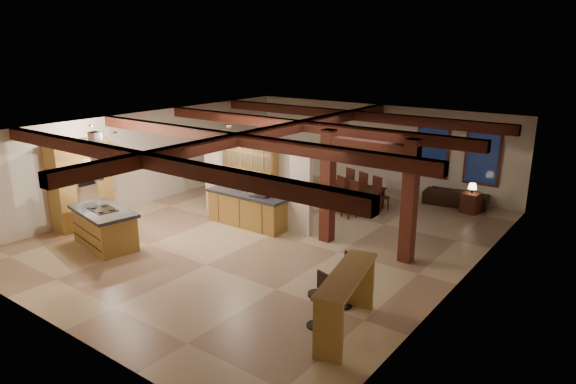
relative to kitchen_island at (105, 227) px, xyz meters
name	(u,v)px	position (x,y,z in m)	size (l,w,h in m)	color
ground	(272,234)	(2.87, 3.15, -0.49)	(12.00, 12.00, 0.00)	#CCB288
room_walls	(272,170)	(2.87, 3.15, 1.29)	(12.00, 12.00, 12.00)	silver
ceiling_beams	(272,132)	(2.87, 3.15, 2.27)	(10.00, 12.00, 0.28)	#431610
timber_posts	(367,181)	(5.37, 3.65, 1.27)	(2.50, 0.30, 2.90)	#431610
partition_wall	(255,185)	(1.87, 3.65, 0.61)	(3.80, 0.18, 2.20)	silver
pantry_cabinet	(80,184)	(-1.80, 0.55, 0.71)	(0.67, 1.60, 2.40)	#AA8236
back_counter	(247,209)	(1.87, 3.26, -0.02)	(2.50, 0.66, 0.94)	#AA8236
upper_display_cabinet	(250,160)	(1.87, 3.46, 1.36)	(1.80, 0.36, 0.95)	#AA8236
range_hood	(99,178)	(0.00, 0.00, 1.29)	(1.10, 1.10, 1.40)	silver
back_windows	(457,155)	(5.67, 9.08, 1.01)	(2.70, 0.07, 1.70)	#431610
framed_art	(341,135)	(1.37, 9.09, 1.21)	(0.65, 0.05, 0.85)	#431610
recessed_cans	(145,128)	(0.33, 1.22, 2.38)	(3.16, 2.46, 0.03)	silver
kitchen_island	(105,227)	(0.00, 0.00, 0.00)	(2.13, 1.41, 0.98)	#AA8236
dining_table	(352,198)	(3.42, 6.41, -0.16)	(1.87, 1.04, 0.66)	#381C0E
sofa	(456,196)	(5.90, 8.65, -0.21)	(1.95, 0.76, 0.57)	black
microwave	(259,191)	(2.33, 3.26, 0.58)	(0.48, 0.33, 0.27)	#BDBCC1
bar_counter	(346,292)	(6.89, 0.14, 0.27)	(1.01, 2.21, 1.12)	#AA8236
side_table	(471,203)	(6.52, 8.17, -0.19)	(0.49, 0.49, 0.60)	#431610
table_lamp	(473,186)	(6.52, 8.17, 0.33)	(0.26, 0.26, 0.30)	black
bar_stool_a	(318,300)	(6.40, 0.00, 0.02)	(0.37, 0.38, 1.01)	black
bar_stool_b	(345,280)	(6.40, 0.94, 0.05)	(0.39, 0.41, 1.07)	black
dining_chairs	(352,191)	(3.42, 6.41, 0.06)	(2.11, 2.11, 1.08)	#431610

